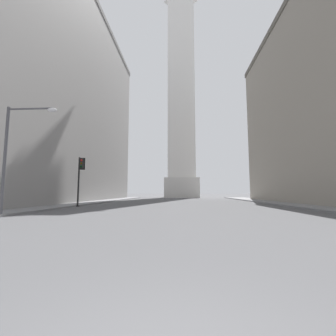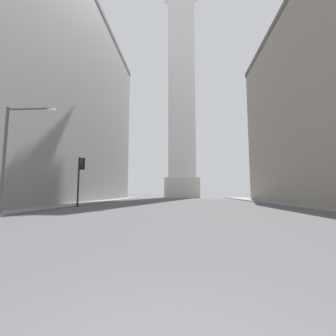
{
  "view_description": "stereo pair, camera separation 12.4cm",
  "coord_description": "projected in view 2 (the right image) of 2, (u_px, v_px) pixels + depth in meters",
  "views": [
    {
      "loc": [
        0.06,
        -1.75,
        1.58
      ],
      "look_at": [
        -2.1,
        32.7,
        5.26
      ],
      "focal_mm": 24.0,
      "sensor_mm": 36.0,
      "label": 1
    },
    {
      "loc": [
        0.18,
        -1.75,
        1.58
      ],
      "look_at": [
        -2.1,
        32.7,
        5.26
      ],
      "focal_mm": 24.0,
      "sensor_mm": 36.0,
      "label": 2
    }
  ],
  "objects": [
    {
      "name": "street_lamp",
      "position": [
        14.0,
        146.0,
        14.72
      ],
      "size": [
        3.45,
        0.36,
        7.23
      ],
      "color": "#4C4C51",
      "rests_on": "ground_plane"
    },
    {
      "name": "sidewalk_right",
      "position": [
        317.0,
        207.0,
        22.83
      ],
      "size": [
        5.0,
        74.41,
        0.15
      ],
      "primitive_type": "cube",
      "color": "slate",
      "rests_on": "ground_plane"
    },
    {
      "name": "building_left",
      "position": [
        21.0,
        91.0,
        35.55
      ],
      "size": [
        21.85,
        53.82,
        35.0
      ],
      "color": "gray",
      "rests_on": "ground_plane"
    },
    {
      "name": "sidewalk_left",
      "position": [
        55.0,
        206.0,
        24.64
      ],
      "size": [
        5.0,
        74.41,
        0.15
      ],
      "primitive_type": "cube",
      "color": "slate",
      "rests_on": "ground_plane"
    },
    {
      "name": "traffic_light_mid_left",
      "position": [
        80.0,
        174.0,
        24.69
      ],
      "size": [
        0.76,
        0.52,
        5.4
      ],
      "color": "black",
      "rests_on": "ground_plane"
    },
    {
      "name": "obelisk",
      "position": [
        182.0,
        86.0,
        66.6
      ],
      "size": [
        9.42,
        9.42,
        68.66
      ],
      "color": "silver",
      "rests_on": "ground_plane"
    }
  ]
}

